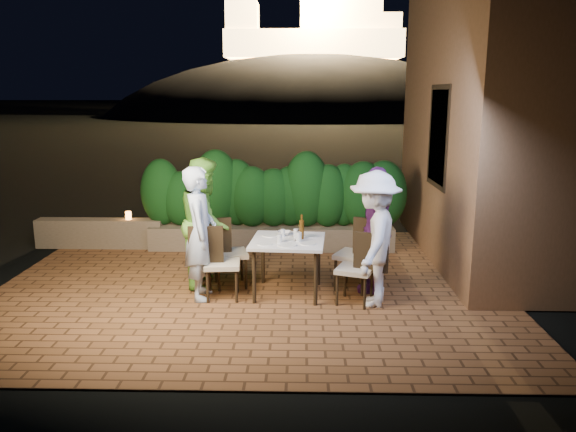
{
  "coord_description": "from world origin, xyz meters",
  "views": [
    {
      "loc": [
        0.71,
        -7.13,
        2.65
      ],
      "look_at": [
        0.54,
        0.15,
        1.05
      ],
      "focal_mm": 35.0,
      "sensor_mm": 36.0,
      "label": 1
    }
  ],
  "objects_px": {
    "diner_white": "(374,239)",
    "chair_right_back": "(355,253)",
    "beer_bottle": "(302,227)",
    "parapet_lamp": "(128,216)",
    "chair_left_front": "(222,262)",
    "diner_green": "(205,222)",
    "dining_table": "(288,267)",
    "chair_right_front": "(355,268)",
    "bowl": "(284,233)",
    "chair_left_back": "(230,252)",
    "diner_purple": "(376,230)",
    "diner_blue": "(200,233)"
  },
  "relations": [
    {
      "from": "bowl",
      "to": "chair_right_front",
      "type": "xyz_separation_m",
      "value": [
        0.92,
        -0.59,
        -0.3
      ]
    },
    {
      "from": "chair_left_front",
      "to": "diner_blue",
      "type": "height_order",
      "value": "diner_blue"
    },
    {
      "from": "chair_right_back",
      "to": "diner_blue",
      "type": "height_order",
      "value": "diner_blue"
    },
    {
      "from": "diner_white",
      "to": "chair_right_front",
      "type": "bearing_deg",
      "value": -83.41
    },
    {
      "from": "chair_left_back",
      "to": "chair_right_front",
      "type": "height_order",
      "value": "chair_left_back"
    },
    {
      "from": "dining_table",
      "to": "diner_white",
      "type": "height_order",
      "value": "diner_white"
    },
    {
      "from": "chair_left_front",
      "to": "diner_white",
      "type": "relative_size",
      "value": 0.57
    },
    {
      "from": "chair_right_front",
      "to": "diner_green",
      "type": "bearing_deg",
      "value": 1.13
    },
    {
      "from": "chair_left_back",
      "to": "diner_purple",
      "type": "distance_m",
      "value": 2.03
    },
    {
      "from": "diner_green",
      "to": "diner_purple",
      "type": "distance_m",
      "value": 2.35
    },
    {
      "from": "chair_left_back",
      "to": "diner_blue",
      "type": "bearing_deg",
      "value": -139.93
    },
    {
      "from": "chair_right_back",
      "to": "parapet_lamp",
      "type": "bearing_deg",
      "value": -2.06
    },
    {
      "from": "chair_left_back",
      "to": "parapet_lamp",
      "type": "height_order",
      "value": "chair_left_back"
    },
    {
      "from": "chair_left_front",
      "to": "chair_right_front",
      "type": "xyz_separation_m",
      "value": [
        1.72,
        -0.14,
        -0.01
      ]
    },
    {
      "from": "chair_left_back",
      "to": "parapet_lamp",
      "type": "xyz_separation_m",
      "value": [
        -2.02,
        1.96,
        0.08
      ]
    },
    {
      "from": "diner_white",
      "to": "diner_purple",
      "type": "bearing_deg",
      "value": -175.73
    },
    {
      "from": "bowl",
      "to": "diner_green",
      "type": "relative_size",
      "value": 0.11
    },
    {
      "from": "dining_table",
      "to": "parapet_lamp",
      "type": "relative_size",
      "value": 6.81
    },
    {
      "from": "bowl",
      "to": "parapet_lamp",
      "type": "distance_m",
      "value": 3.41
    },
    {
      "from": "parapet_lamp",
      "to": "diner_green",
      "type": "bearing_deg",
      "value": -48.14
    },
    {
      "from": "chair_left_front",
      "to": "diner_green",
      "type": "xyz_separation_m",
      "value": [
        -0.3,
        0.57,
        0.41
      ]
    },
    {
      "from": "diner_green",
      "to": "parapet_lamp",
      "type": "xyz_separation_m",
      "value": [
        -1.67,
        1.86,
        -0.33
      ]
    },
    {
      "from": "chair_left_back",
      "to": "diner_green",
      "type": "distance_m",
      "value": 0.54
    },
    {
      "from": "chair_left_front",
      "to": "chair_right_back",
      "type": "bearing_deg",
      "value": 7.11
    },
    {
      "from": "chair_right_front",
      "to": "diner_white",
      "type": "xyz_separation_m",
      "value": [
        0.23,
        -0.03,
        0.39
      ]
    },
    {
      "from": "diner_white",
      "to": "chair_left_front",
      "type": "bearing_deg",
      "value": -80.48
    },
    {
      "from": "bowl",
      "to": "dining_table",
      "type": "bearing_deg",
      "value": -78.01
    },
    {
      "from": "dining_table",
      "to": "chair_right_back",
      "type": "bearing_deg",
      "value": 12.13
    },
    {
      "from": "chair_left_front",
      "to": "diner_white",
      "type": "bearing_deg",
      "value": -9.99
    },
    {
      "from": "diner_white",
      "to": "diner_purple",
      "type": "height_order",
      "value": "diner_white"
    },
    {
      "from": "chair_right_front",
      "to": "chair_right_back",
      "type": "bearing_deg",
      "value": -74.01
    },
    {
      "from": "diner_white",
      "to": "parapet_lamp",
      "type": "xyz_separation_m",
      "value": [
        -3.92,
        2.6,
        -0.29
      ]
    },
    {
      "from": "chair_right_front",
      "to": "diner_purple",
      "type": "bearing_deg",
      "value": -103.48
    },
    {
      "from": "beer_bottle",
      "to": "parapet_lamp",
      "type": "height_order",
      "value": "beer_bottle"
    },
    {
      "from": "chair_left_front",
      "to": "diner_white",
      "type": "distance_m",
      "value": 1.99
    },
    {
      "from": "diner_white",
      "to": "chair_right_back",
      "type": "bearing_deg",
      "value": -146.61
    },
    {
      "from": "chair_left_front",
      "to": "dining_table",
      "type": "bearing_deg",
      "value": 6.99
    },
    {
      "from": "beer_bottle",
      "to": "diner_purple",
      "type": "distance_m",
      "value": 1.01
    },
    {
      "from": "diner_green",
      "to": "diner_white",
      "type": "xyz_separation_m",
      "value": [
        2.25,
        -0.74,
        -0.04
      ]
    },
    {
      "from": "chair_right_front",
      "to": "diner_purple",
      "type": "xyz_separation_m",
      "value": [
        0.32,
        0.47,
        0.38
      ]
    },
    {
      "from": "parapet_lamp",
      "to": "chair_right_back",
      "type": "bearing_deg",
      "value": -28.86
    },
    {
      "from": "chair_left_front",
      "to": "diner_purple",
      "type": "relative_size",
      "value": 0.57
    },
    {
      "from": "chair_right_front",
      "to": "diner_blue",
      "type": "relative_size",
      "value": 0.54
    },
    {
      "from": "chair_left_back",
      "to": "beer_bottle",
      "type": "bearing_deg",
      "value": -28.38
    },
    {
      "from": "bowl",
      "to": "diner_purple",
      "type": "relative_size",
      "value": 0.11
    },
    {
      "from": "bowl",
      "to": "chair_right_back",
      "type": "xyz_separation_m",
      "value": [
        0.96,
        -0.08,
        -0.26
      ]
    },
    {
      "from": "parapet_lamp",
      "to": "beer_bottle",
      "type": "bearing_deg",
      "value": -36.17
    },
    {
      "from": "diner_blue",
      "to": "diner_purple",
      "type": "bearing_deg",
      "value": -88.66
    },
    {
      "from": "parapet_lamp",
      "to": "diner_purple",
      "type": "bearing_deg",
      "value": -27.63
    },
    {
      "from": "beer_bottle",
      "to": "bowl",
      "type": "bearing_deg",
      "value": 137.84
    }
  ]
}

